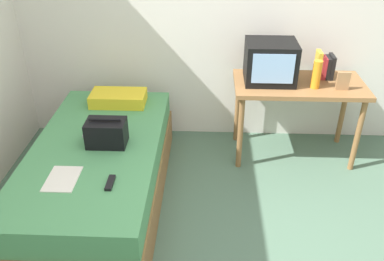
{
  "coord_description": "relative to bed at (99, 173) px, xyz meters",
  "views": [
    {
      "loc": [
        -0.13,
        -1.87,
        2.25
      ],
      "look_at": [
        -0.25,
        0.96,
        0.59
      ],
      "focal_mm": 38.66,
      "sensor_mm": 36.0,
      "label": 1
    }
  ],
  "objects": [
    {
      "name": "picture_frame",
      "position": [
        2.01,
        0.63,
        0.57
      ],
      "size": [
        0.11,
        0.02,
        0.16
      ],
      "primitive_type": "cube",
      "color": "#9E754C",
      "rests_on": "desk"
    },
    {
      "name": "tv",
      "position": [
        1.41,
        0.8,
        0.67
      ],
      "size": [
        0.44,
        0.39,
        0.36
      ],
      "color": "black",
      "rests_on": "desk"
    },
    {
      "name": "wall_back",
      "position": [
        0.99,
        1.2,
        1.03
      ],
      "size": [
        5.2,
        0.1,
        2.6
      ],
      "primitive_type": "cube",
      "color": "silver",
      "rests_on": "ground"
    },
    {
      "name": "bed",
      "position": [
        0.0,
        0.0,
        0.0
      ],
      "size": [
        1.0,
        2.0,
        0.54
      ],
      "color": "olive",
      "rests_on": "ground"
    },
    {
      "name": "handbag",
      "position": [
        0.09,
        0.02,
        0.37
      ],
      "size": [
        0.3,
        0.2,
        0.23
      ],
      "color": "black",
      "rests_on": "bed"
    },
    {
      "name": "remote_dark",
      "position": [
        0.22,
        -0.48,
        0.29
      ],
      "size": [
        0.04,
        0.16,
        0.02
      ],
      "primitive_type": "cube",
      "color": "black",
      "rests_on": "bed"
    },
    {
      "name": "magazine",
      "position": [
        -0.12,
        -0.45,
        0.28
      ],
      "size": [
        0.21,
        0.29,
        0.01
      ],
      "primitive_type": "cube",
      "color": "white",
      "rests_on": "bed"
    },
    {
      "name": "desk",
      "position": [
        1.68,
        0.77,
        0.39
      ],
      "size": [
        1.16,
        0.6,
        0.75
      ],
      "color": "olive",
      "rests_on": "ground"
    },
    {
      "name": "remote_silver",
      "position": [
        -0.1,
        0.17,
        0.29
      ],
      "size": [
        0.04,
        0.14,
        0.02
      ],
      "primitive_type": "cube",
      "color": "#B7B7BC",
      "rests_on": "bed"
    },
    {
      "name": "book_row",
      "position": [
        1.91,
        0.9,
        0.6
      ],
      "size": [
        0.16,
        0.16,
        0.25
      ],
      "color": "gold",
      "rests_on": "desk"
    },
    {
      "name": "pillow",
      "position": [
        0.04,
        0.71,
        0.33
      ],
      "size": [
        0.5,
        0.28,
        0.11
      ],
      "primitive_type": "cube",
      "color": "yellow",
      "rests_on": "bed"
    },
    {
      "name": "water_bottle",
      "position": [
        1.79,
        0.67,
        0.61
      ],
      "size": [
        0.08,
        0.08,
        0.25
      ],
      "primitive_type": "cylinder",
      "color": "orange",
      "rests_on": "desk"
    }
  ]
}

